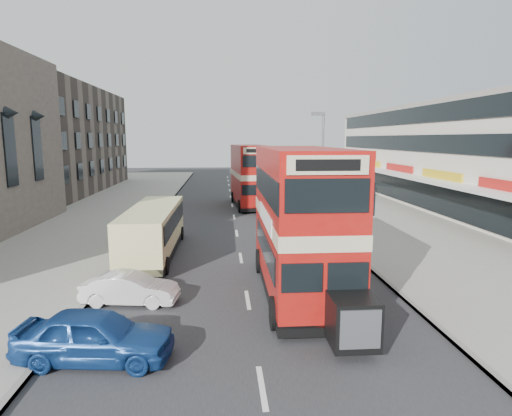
# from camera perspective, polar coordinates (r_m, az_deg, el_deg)

# --- Properties ---
(ground) EXTENTS (160.00, 160.00, 0.00)m
(ground) POSITION_cam_1_polar(r_m,az_deg,el_deg) (15.34, -0.64, -14.73)
(ground) COLOR #28282B
(ground) RESTS_ON ground
(road_surface) EXTENTS (12.00, 90.00, 0.01)m
(road_surface) POSITION_cam_1_polar(r_m,az_deg,el_deg) (34.57, -2.91, -1.19)
(road_surface) COLOR #28282B
(road_surface) RESTS_ON ground
(pavement_right) EXTENTS (12.00, 90.00, 0.15)m
(pavement_right) POSITION_cam_1_polar(r_m,az_deg,el_deg) (36.89, 16.06, -0.77)
(pavement_right) COLOR gray
(pavement_right) RESTS_ON ground
(pavement_left) EXTENTS (12.00, 90.00, 0.15)m
(pavement_left) POSITION_cam_1_polar(r_m,az_deg,el_deg) (36.27, -22.22, -1.26)
(pavement_left) COLOR gray
(pavement_left) RESTS_ON ground
(kerb_left) EXTENTS (0.20, 90.00, 0.16)m
(kerb_left) POSITION_cam_1_polar(r_m,az_deg,el_deg) (34.93, -12.96, -1.19)
(kerb_left) COLOR gray
(kerb_left) RESTS_ON ground
(kerb_right) EXTENTS (0.20, 90.00, 0.16)m
(kerb_right) POSITION_cam_1_polar(r_m,az_deg,el_deg) (35.26, 7.05, -0.92)
(kerb_right) COLOR gray
(kerb_right) RESTS_ON ground
(brick_terrace) EXTENTS (14.00, 28.00, 12.00)m
(brick_terrace) POSITION_cam_1_polar(r_m,az_deg,el_deg) (56.10, -26.88, 7.98)
(brick_terrace) COLOR #66594C
(brick_terrace) RESTS_ON ground
(commercial_row) EXTENTS (9.90, 46.20, 9.30)m
(commercial_row) POSITION_cam_1_polar(r_m,az_deg,el_deg) (41.65, 25.72, 6.18)
(commercial_row) COLOR beige
(commercial_row) RESTS_ON ground
(street_lamp) EXTENTS (1.00, 0.20, 8.12)m
(street_lamp) POSITION_cam_1_polar(r_m,az_deg,el_deg) (32.89, 8.64, 6.58)
(street_lamp) COLOR slate
(street_lamp) RESTS_ON ground
(bus_main) EXTENTS (2.88, 10.29, 5.66)m
(bus_main) POSITION_cam_1_polar(r_m,az_deg,el_deg) (17.17, 5.85, -1.74)
(bus_main) COLOR black
(bus_main) RESTS_ON ground
(bus_second) EXTENTS (3.38, 9.90, 5.42)m
(bus_second) POSITION_cam_1_polar(r_m,az_deg,el_deg) (39.59, -0.79, 4.30)
(bus_second) COLOR black
(bus_second) RESTS_ON ground
(coach) EXTENTS (2.46, 9.12, 2.41)m
(coach) POSITION_cam_1_polar(r_m,az_deg,el_deg) (23.78, -13.40, -2.71)
(coach) COLOR black
(coach) RESTS_ON ground
(car_left_near) EXTENTS (4.56, 2.26, 1.49)m
(car_left_near) POSITION_cam_1_polar(r_m,az_deg,el_deg) (13.42, -20.44, -15.50)
(car_left_near) COLOR navy
(car_left_near) RESTS_ON ground
(car_left_front) EXTENTS (3.73, 1.73, 1.18)m
(car_left_front) POSITION_cam_1_polar(r_m,az_deg,el_deg) (17.32, -16.26, -10.16)
(car_left_front) COLOR white
(car_left_front) RESTS_ON ground
(car_right_a) EXTENTS (5.05, 2.43, 1.42)m
(car_right_a) POSITION_cam_1_polar(r_m,az_deg,el_deg) (30.33, 6.89, -1.35)
(car_right_a) COLOR #A51029
(car_right_a) RESTS_ON ground
(car_right_b) EXTENTS (4.08, 1.99, 1.12)m
(car_right_b) POSITION_cam_1_polar(r_m,az_deg,el_deg) (37.69, 4.01, 0.52)
(car_right_b) COLOR #C35313
(car_right_b) RESTS_ON ground
(pedestrian_near) EXTENTS (0.86, 0.80, 1.93)m
(pedestrian_near) POSITION_cam_1_polar(r_m,az_deg,el_deg) (30.71, 11.09, -0.56)
(pedestrian_near) COLOR gray
(pedestrian_near) RESTS_ON pavement_right
(pedestrian_far) EXTENTS (1.17, 0.76, 1.86)m
(pedestrian_far) POSITION_cam_1_polar(r_m,az_deg,el_deg) (43.68, 7.07, 2.35)
(pedestrian_far) COLOR gray
(pedestrian_far) RESTS_ON pavement_right
(cyclist) EXTENTS (0.72, 1.70, 2.24)m
(cyclist) POSITION_cam_1_polar(r_m,az_deg,el_deg) (37.35, 3.60, 0.80)
(cyclist) COLOR gray
(cyclist) RESTS_ON ground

